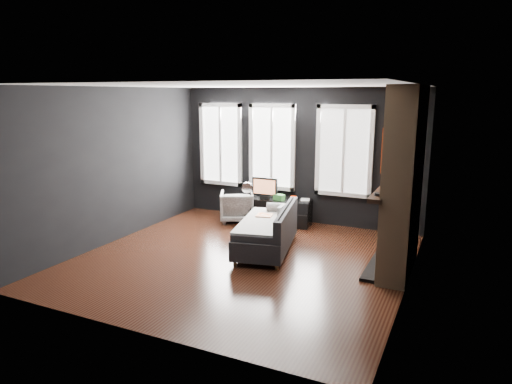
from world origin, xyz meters
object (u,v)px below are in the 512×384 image
at_px(armchair, 237,205).
at_px(media_console, 274,211).
at_px(mug, 294,198).
at_px(sofa, 266,229).
at_px(book, 301,194).
at_px(mantel_vase, 391,177).
at_px(monitor, 265,187).

bearing_deg(armchair, media_console, 164.90).
xyz_separation_m(armchair, mug, (1.19, 0.11, 0.23)).
xyz_separation_m(sofa, mug, (-0.08, 1.51, 0.20)).
bearing_deg(armchair, book, 165.63).
bearing_deg(media_console, mantel_vase, -29.70).
height_order(sofa, mantel_vase, mantel_vase).
bearing_deg(book, armchair, -168.07).
height_order(media_console, mug, mug).
height_order(media_console, mantel_vase, mantel_vase).
bearing_deg(mug, monitor, -179.12).
bearing_deg(monitor, media_console, 13.13).
relative_size(armchair, monitor, 1.27).
xyz_separation_m(sofa, armchair, (-1.27, 1.40, -0.04)).
distance_m(armchair, media_console, 0.78).
bearing_deg(sofa, armchair, 120.07).
bearing_deg(book, sofa, -90.45).
relative_size(armchair, mug, 5.31).
relative_size(sofa, monitor, 3.27).
bearing_deg(media_console, sofa, -77.66).
bearing_deg(sofa, media_console, 96.16).
xyz_separation_m(armchair, book, (1.28, 0.27, 0.29)).
bearing_deg(mantel_vase, book, 147.89).
xyz_separation_m(mug, mantel_vase, (1.96, -1.01, 0.74)).
xyz_separation_m(media_console, book, (0.53, 0.12, 0.37)).
height_order(armchair, monitor, monitor).
bearing_deg(sofa, mug, 80.95).
bearing_deg(mantel_vase, media_console, 156.31).
relative_size(sofa, mug, 13.68).
relative_size(armchair, media_console, 0.46).
xyz_separation_m(monitor, mug, (0.61, 0.01, -0.18)).
bearing_deg(mug, book, 58.68).
xyz_separation_m(sofa, media_console, (-0.51, 1.55, -0.12)).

